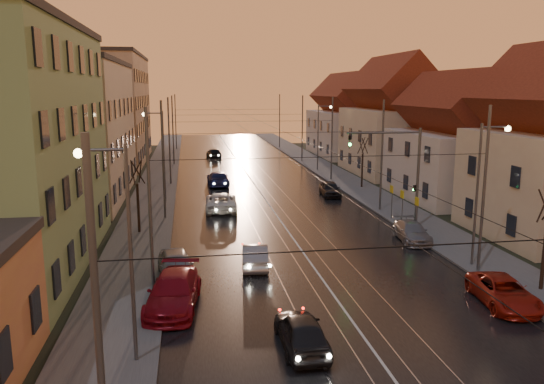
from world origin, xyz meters
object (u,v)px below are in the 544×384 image
parked_left_2 (174,292)px  driving_car_2 (221,202)px  street_lamp_0 (121,234)px  parked_right_1 (412,232)px  street_lamp_3 (321,131)px  traffic_light_mast (405,166)px  parked_left_3 (176,265)px  driving_car_3 (218,179)px  street_lamp_2 (160,147)px  street_lamp_1 (483,181)px  driving_car_1 (255,255)px  driving_car_0 (302,331)px  parked_right_0 (504,292)px  parked_right_2 (330,189)px  driving_car_4 (214,153)px

parked_left_2 → driving_car_2: bearing=87.3°
street_lamp_0 → parked_right_1: (16.70, 13.41, -4.26)m
parked_right_1 → street_lamp_3: bearing=93.7°
traffic_light_mast → parked_left_3: size_ratio=1.66×
driving_car_3 → driving_car_2: bearing=87.2°
street_lamp_2 → traffic_light_mast: bearing=-35.1°
street_lamp_1 → traffic_light_mast: street_lamp_1 is taller
driving_car_1 → driving_car_0: bearing=99.1°
street_lamp_0 → driving_car_2: (4.92, 24.21, -4.14)m
parked_right_0 → driving_car_3: bearing=116.3°
street_lamp_1 → street_lamp_3: 36.00m
street_lamp_0 → parked_right_2: 32.75m
street_lamp_2 → driving_car_2: bearing=-37.6°
driving_car_3 → parked_left_3: size_ratio=1.19×
driving_car_4 → street_lamp_0: bearing=77.5°
parked_left_3 → street_lamp_1: bearing=-8.7°
street_lamp_1 → driving_car_0: street_lamp_1 is taller
parked_left_3 → parked_right_1: size_ratio=1.01×
street_lamp_1 → parked_left_3: street_lamp_1 is taller
street_lamp_0 → parked_right_2: (15.30, 28.65, -4.20)m
street_lamp_2 → parked_right_0: size_ratio=1.76×
driving_car_2 → parked_left_3: (-3.35, -15.57, -0.01)m
street_lamp_0 → traffic_light_mast: size_ratio=1.11×
street_lamp_0 → parked_left_3: bearing=79.7°
street_lamp_2 → driving_car_3: size_ratio=1.55×
street_lamp_3 → parked_left_2: size_ratio=1.50×
street_lamp_2 → parked_left_3: size_ratio=1.84×
street_lamp_0 → street_lamp_3: bearing=67.5°
street_lamp_1 → driving_car_0: bearing=-146.3°
driving_car_1 → driving_car_3: driving_car_3 is taller
street_lamp_2 → driving_car_0: bearing=-76.9°
driving_car_1 → street_lamp_2: bearing=-66.1°
traffic_light_mast → parked_left_2: 19.52m
street_lamp_1 → driving_car_4: size_ratio=1.84×
driving_car_4 → parked_left_3: driving_car_4 is taller
driving_car_0 → traffic_light_mast: bearing=-124.1°
street_lamp_1 → parked_left_2: street_lamp_1 is taller
traffic_light_mast → driving_car_3: 23.25m
street_lamp_1 → driving_car_2: 21.36m
street_lamp_3 → driving_car_1: bearing=-109.9°
driving_car_3 → street_lamp_3: bearing=-147.8°
street_lamp_1 → driving_car_1: bearing=171.0°
driving_car_1 → driving_car_3: 25.75m
driving_car_1 → parked_right_0: driving_car_1 is taller
traffic_light_mast → driving_car_4: 43.68m
street_lamp_1 → traffic_light_mast: 8.08m
street_lamp_0 → parked_right_2: size_ratio=1.98×
traffic_light_mast → driving_car_2: (-12.17, 8.21, -3.85)m
parked_left_2 → traffic_light_mast: bearing=42.8°
driving_car_4 → parked_right_2: size_ratio=1.08×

